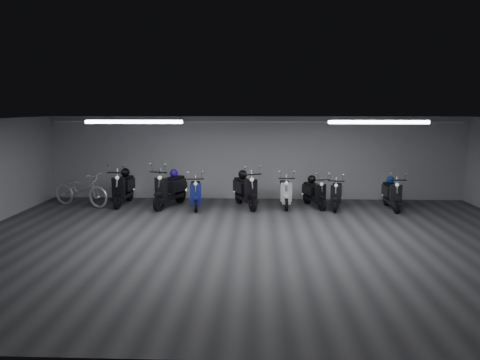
{
  "coord_description": "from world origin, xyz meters",
  "views": [
    {
      "loc": [
        0.06,
        -10.08,
        3.09
      ],
      "look_at": [
        -0.43,
        2.5,
        1.05
      ],
      "focal_mm": 33.55,
      "sensor_mm": 36.0,
      "label": 1
    }
  ],
  "objects_px": {
    "scooter_4": "(196,189)",
    "bicycle": "(81,186)",
    "scooter_8": "(337,190)",
    "helmet_2": "(174,173)",
    "helmet_1": "(312,179)",
    "scooter_9": "(392,190)",
    "scooter_7": "(315,189)",
    "scooter_1": "(123,183)",
    "helmet_4": "(243,174)",
    "scooter_3": "(170,184)",
    "helmet_0": "(390,180)",
    "helmet_3": "(125,172)",
    "scooter_6": "(285,188)",
    "scooter_5": "(246,185)"
  },
  "relations": [
    {
      "from": "helmet_3",
      "to": "scooter_1",
      "type": "bearing_deg",
      "value": -91.25
    },
    {
      "from": "scooter_5",
      "to": "scooter_6",
      "type": "relative_size",
      "value": 1.14
    },
    {
      "from": "scooter_7",
      "to": "helmet_4",
      "type": "height_order",
      "value": "scooter_7"
    },
    {
      "from": "scooter_7",
      "to": "scooter_9",
      "type": "distance_m",
      "value": 2.33
    },
    {
      "from": "helmet_3",
      "to": "helmet_0",
      "type": "bearing_deg",
      "value": -2.55
    },
    {
      "from": "scooter_3",
      "to": "scooter_9",
      "type": "distance_m",
      "value": 6.84
    },
    {
      "from": "scooter_1",
      "to": "scooter_3",
      "type": "relative_size",
      "value": 0.96
    },
    {
      "from": "helmet_0",
      "to": "helmet_3",
      "type": "relative_size",
      "value": 0.82
    },
    {
      "from": "scooter_6",
      "to": "helmet_4",
      "type": "distance_m",
      "value": 1.4
    },
    {
      "from": "scooter_7",
      "to": "helmet_3",
      "type": "bearing_deg",
      "value": 157.06
    },
    {
      "from": "scooter_8",
      "to": "helmet_4",
      "type": "xyz_separation_m",
      "value": [
        -2.89,
        0.36,
        0.42
      ]
    },
    {
      "from": "scooter_9",
      "to": "helmet_1",
      "type": "height_order",
      "value": "scooter_9"
    },
    {
      "from": "scooter_6",
      "to": "helmet_2",
      "type": "bearing_deg",
      "value": 177.11
    },
    {
      "from": "scooter_6",
      "to": "helmet_0",
      "type": "height_order",
      "value": "scooter_6"
    },
    {
      "from": "scooter_6",
      "to": "helmet_3",
      "type": "relative_size",
      "value": 5.75
    },
    {
      "from": "scooter_4",
      "to": "helmet_1",
      "type": "height_order",
      "value": "scooter_4"
    },
    {
      "from": "scooter_1",
      "to": "scooter_7",
      "type": "height_order",
      "value": "scooter_1"
    },
    {
      "from": "scooter_3",
      "to": "bicycle",
      "type": "relative_size",
      "value": 0.99
    },
    {
      "from": "scooter_1",
      "to": "helmet_4",
      "type": "bearing_deg",
      "value": 1.71
    },
    {
      "from": "helmet_0",
      "to": "helmet_1",
      "type": "relative_size",
      "value": 0.91
    },
    {
      "from": "scooter_8",
      "to": "helmet_2",
      "type": "bearing_deg",
      "value": -171.44
    },
    {
      "from": "scooter_8",
      "to": "helmet_2",
      "type": "relative_size",
      "value": 6.19
    },
    {
      "from": "scooter_4",
      "to": "scooter_9",
      "type": "height_order",
      "value": "scooter_4"
    },
    {
      "from": "scooter_5",
      "to": "helmet_4",
      "type": "xyz_separation_m",
      "value": [
        -0.1,
        0.24,
        0.31
      ]
    },
    {
      "from": "helmet_0",
      "to": "scooter_3",
      "type": "bearing_deg",
      "value": -178.96
    },
    {
      "from": "scooter_5",
      "to": "helmet_2",
      "type": "xyz_separation_m",
      "value": [
        -2.28,
        0.24,
        0.34
      ]
    },
    {
      "from": "scooter_1",
      "to": "scooter_7",
      "type": "distance_m",
      "value": 6.07
    },
    {
      "from": "scooter_4",
      "to": "bicycle",
      "type": "height_order",
      "value": "bicycle"
    },
    {
      "from": "scooter_3",
      "to": "scooter_4",
      "type": "height_order",
      "value": "scooter_3"
    },
    {
      "from": "scooter_9",
      "to": "bicycle",
      "type": "bearing_deg",
      "value": -179.8
    },
    {
      "from": "scooter_4",
      "to": "scooter_6",
      "type": "xyz_separation_m",
      "value": [
        2.77,
        0.29,
        -0.01
      ]
    },
    {
      "from": "scooter_1",
      "to": "helmet_1",
      "type": "distance_m",
      "value": 5.99
    },
    {
      "from": "scooter_8",
      "to": "helmet_3",
      "type": "bearing_deg",
      "value": -172.5
    },
    {
      "from": "scooter_7",
      "to": "helmet_2",
      "type": "bearing_deg",
      "value": 158.7
    },
    {
      "from": "scooter_7",
      "to": "scooter_8",
      "type": "bearing_deg",
      "value": -34.49
    },
    {
      "from": "scooter_3",
      "to": "helmet_4",
      "type": "height_order",
      "value": "scooter_3"
    },
    {
      "from": "scooter_3",
      "to": "helmet_4",
      "type": "distance_m",
      "value": 2.31
    },
    {
      "from": "helmet_4",
      "to": "scooter_9",
      "type": "bearing_deg",
      "value": -4.66
    },
    {
      "from": "scooter_9",
      "to": "helmet_0",
      "type": "xyz_separation_m",
      "value": [
        0.0,
        0.23,
        0.27
      ]
    },
    {
      "from": "helmet_0",
      "to": "scooter_7",
      "type": "bearing_deg",
      "value": -179.04
    },
    {
      "from": "scooter_4",
      "to": "helmet_1",
      "type": "bearing_deg",
      "value": -0.35
    },
    {
      "from": "helmet_2",
      "to": "helmet_3",
      "type": "xyz_separation_m",
      "value": [
        -1.63,
        0.24,
        -0.02
      ]
    },
    {
      "from": "scooter_4",
      "to": "helmet_4",
      "type": "bearing_deg",
      "value": 9.27
    },
    {
      "from": "scooter_8",
      "to": "scooter_9",
      "type": "xyz_separation_m",
      "value": [
        1.67,
        -0.01,
        0.03
      ]
    },
    {
      "from": "scooter_6",
      "to": "scooter_9",
      "type": "height_order",
      "value": "scooter_9"
    },
    {
      "from": "scooter_7",
      "to": "scooter_8",
      "type": "distance_m",
      "value": 0.67
    },
    {
      "from": "scooter_6",
      "to": "bicycle",
      "type": "distance_m",
      "value": 6.43
    },
    {
      "from": "scooter_9",
      "to": "helmet_4",
      "type": "xyz_separation_m",
      "value": [
        -4.57,
        0.37,
        0.39
      ]
    },
    {
      "from": "helmet_1",
      "to": "helmet_3",
      "type": "relative_size",
      "value": 0.9
    },
    {
      "from": "scooter_7",
      "to": "scooter_8",
      "type": "relative_size",
      "value": 1.0
    }
  ]
}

